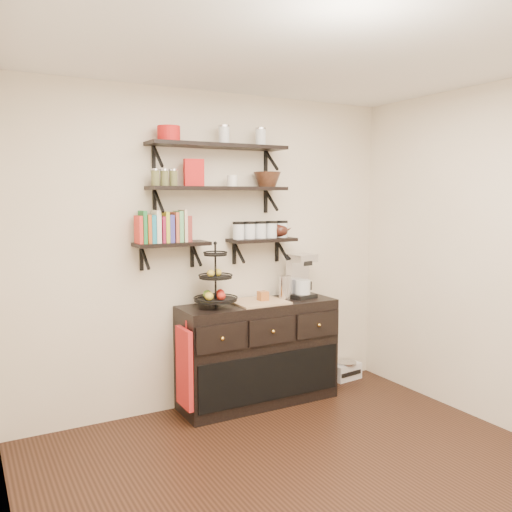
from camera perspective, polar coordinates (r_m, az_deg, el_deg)
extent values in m
plane|color=black|center=(3.66, 8.05, -23.55)|extent=(3.50, 3.50, 0.00)
cube|color=white|center=(3.30, 8.84, 21.71)|extent=(3.50, 3.50, 0.02)
cube|color=#F2E5CD|center=(4.71, -4.57, 0.58)|extent=(3.50, 0.02, 2.70)
cube|color=#F2E5CD|center=(2.57, -24.45, -4.82)|extent=(0.02, 3.50, 2.70)
cube|color=black|center=(4.59, -3.96, 11.50)|extent=(1.20, 0.27, 0.03)
cube|color=black|center=(4.50, -10.72, 10.04)|extent=(0.02, 0.03, 0.20)
cube|color=black|center=(4.92, 1.03, 9.82)|extent=(0.02, 0.03, 0.20)
cube|color=black|center=(4.57, -3.92, 7.12)|extent=(1.20, 0.27, 0.03)
cube|color=black|center=(4.49, -10.62, 5.57)|extent=(0.02, 0.03, 0.20)
cube|color=black|center=(4.91, 1.02, 5.74)|extent=(0.02, 0.03, 0.20)
cube|color=black|center=(4.43, -8.86, 1.26)|extent=(0.60, 0.25, 0.03)
cube|color=black|center=(4.48, -11.96, -0.23)|extent=(0.02, 0.03, 0.20)
cube|color=black|center=(4.62, -6.75, 0.07)|extent=(0.03, 0.03, 0.20)
cube|color=black|center=(4.78, 0.63, 1.71)|extent=(0.60, 0.25, 0.03)
cube|color=black|center=(4.79, -2.31, 0.32)|extent=(0.03, 0.03, 0.20)
cube|color=black|center=(5.00, 2.20, 0.58)|extent=(0.02, 0.03, 0.20)
cube|color=red|center=(4.35, -12.11, 2.62)|extent=(0.02, 0.15, 0.20)
cube|color=#207537|center=(4.36, -11.70, 2.90)|extent=(0.03, 0.15, 0.24)
cube|color=#C0521D|center=(4.37, -11.22, 2.72)|extent=(0.04, 0.15, 0.21)
cube|color=teal|center=(4.38, -10.77, 3.00)|extent=(0.03, 0.15, 0.25)
cube|color=#F1E8CB|center=(4.39, -10.34, 2.82)|extent=(0.03, 0.15, 0.22)
cube|color=maroon|center=(4.40, -9.85, 3.10)|extent=(0.04, 0.15, 0.26)
cube|color=gold|center=(4.41, -9.39, 2.92)|extent=(0.03, 0.15, 0.23)
cube|color=#3A3795|center=(4.43, -8.95, 2.75)|extent=(0.03, 0.15, 0.20)
cube|color=#B85334|center=(4.44, -8.45, 3.02)|extent=(0.04, 0.15, 0.24)
cube|color=#5DAA69|center=(4.45, -7.98, 2.85)|extent=(0.03, 0.15, 0.21)
cube|color=beige|center=(4.47, -7.54, 3.12)|extent=(0.03, 0.15, 0.25)
cube|color=maroon|center=(4.48, -7.12, 2.94)|extent=(0.02, 0.15, 0.22)
cylinder|color=silver|center=(4.67, -1.85, 2.58)|extent=(0.10, 0.10, 0.13)
cylinder|color=silver|center=(4.72, -0.66, 2.62)|extent=(0.10, 0.10, 0.13)
cylinder|color=silver|center=(4.78, 0.50, 2.66)|extent=(0.10, 0.10, 0.13)
cylinder|color=silver|center=(4.83, 1.64, 2.70)|extent=(0.10, 0.10, 0.13)
cylinder|color=silver|center=(4.89, 2.75, 2.74)|extent=(0.10, 0.10, 0.13)
cube|color=black|center=(4.82, 0.24, -10.18)|extent=(1.40, 0.45, 0.90)
cube|color=tan|center=(4.71, 0.24, -4.83)|extent=(0.45, 0.41, 0.02)
sphere|color=gold|center=(4.33, -3.55, -8.68)|extent=(0.04, 0.04, 0.04)
sphere|color=gold|center=(4.54, 1.82, -7.95)|extent=(0.04, 0.04, 0.04)
sphere|color=gold|center=(4.79, 6.66, -7.24)|extent=(0.04, 0.04, 0.04)
cylinder|color=black|center=(4.49, -4.29, -2.12)|extent=(0.02, 0.02, 0.53)
cylinder|color=black|center=(4.52, -4.27, -4.62)|extent=(0.36, 0.36, 0.01)
cylinder|color=black|center=(4.49, -4.29, -2.25)|extent=(0.27, 0.27, 0.02)
cylinder|color=black|center=(4.47, -4.31, 0.15)|extent=(0.19, 0.19, 0.02)
sphere|color=#B21914|center=(4.58, -3.77, -3.95)|extent=(0.07, 0.07, 0.07)
sphere|color=gold|center=(4.47, -4.78, -1.82)|extent=(0.06, 0.06, 0.06)
cube|color=#A05524|center=(4.73, 0.74, -4.21)|extent=(0.08, 0.08, 0.08)
cube|color=black|center=(4.94, 4.82, -4.19)|extent=(0.25, 0.23, 0.04)
cube|color=silver|center=(4.97, 4.39, -2.16)|extent=(0.23, 0.12, 0.34)
cube|color=silver|center=(4.89, 4.85, -0.21)|extent=(0.25, 0.23, 0.07)
cylinder|color=silver|center=(4.91, 4.95, -3.27)|extent=(0.16, 0.16, 0.13)
cylinder|color=silver|center=(4.81, 3.08, -3.38)|extent=(0.11, 0.11, 0.22)
cube|color=#AC1220|center=(4.44, -7.55, -11.61)|extent=(0.04, 0.27, 0.64)
cube|color=silver|center=(5.59, 9.47, -11.89)|extent=(0.31, 0.18, 0.16)
cylinder|color=silver|center=(5.56, 9.49, -11.02)|extent=(0.22, 0.22, 0.02)
cube|color=black|center=(5.53, 10.00, -12.10)|extent=(0.26, 0.04, 0.04)
cube|color=red|center=(4.48, -6.57, 8.71)|extent=(0.17, 0.08, 0.22)
cylinder|color=white|center=(4.62, -2.53, 7.90)|extent=(0.09, 0.09, 0.10)
cylinder|color=red|center=(4.43, -9.17, 12.59)|extent=(0.18, 0.18, 0.12)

